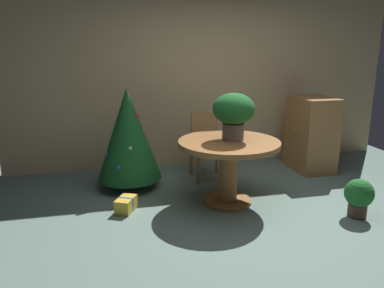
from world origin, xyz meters
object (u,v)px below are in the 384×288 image
(wooden_cabinet, at_px, (311,134))
(potted_plant, at_px, (359,196))
(holiday_tree, at_px, (128,134))
(round_dining_table, at_px, (229,157))
(wooden_chair_far, at_px, (207,141))
(flower_vase, at_px, (234,112))
(gift_box_gold, at_px, (126,204))

(wooden_cabinet, bearing_deg, potted_plant, -102.24)
(holiday_tree, relative_size, wooden_cabinet, 1.20)
(round_dining_table, bearing_deg, holiday_tree, 143.94)
(wooden_chair_far, distance_m, wooden_cabinet, 1.60)
(round_dining_table, relative_size, wooden_cabinet, 1.07)
(wooden_cabinet, xyz_separation_m, potted_plant, (-0.35, -1.61, -0.31))
(round_dining_table, relative_size, flower_vase, 2.17)
(round_dining_table, distance_m, wooden_cabinet, 1.85)
(round_dining_table, height_order, holiday_tree, holiday_tree)
(gift_box_gold, distance_m, potted_plant, 2.55)
(flower_vase, relative_size, wooden_chair_far, 0.59)
(potted_plant, bearing_deg, round_dining_table, 151.31)
(potted_plant, bearing_deg, gift_box_gold, 163.51)
(flower_vase, distance_m, gift_box_gold, 1.61)
(potted_plant, bearing_deg, wooden_chair_far, 127.47)
(flower_vase, height_order, holiday_tree, holiday_tree)
(round_dining_table, height_order, wooden_cabinet, wooden_cabinet)
(wooden_cabinet, bearing_deg, wooden_chair_far, 178.97)
(gift_box_gold, relative_size, potted_plant, 0.75)
(flower_vase, xyz_separation_m, gift_box_gold, (-1.25, -0.01, -1.01))
(holiday_tree, bearing_deg, wooden_chair_far, 8.26)
(wooden_cabinet, distance_m, potted_plant, 1.67)
(flower_vase, bearing_deg, potted_plant, -31.49)
(flower_vase, distance_m, wooden_chair_far, 1.07)
(wooden_chair_far, bearing_deg, round_dining_table, -90.00)
(wooden_chair_far, xyz_separation_m, holiday_tree, (-1.09, -0.16, 0.20))
(wooden_chair_far, relative_size, wooden_cabinet, 0.84)
(flower_vase, distance_m, potted_plant, 1.63)
(flower_vase, relative_size, holiday_tree, 0.41)
(flower_vase, distance_m, wooden_cabinet, 1.85)
(round_dining_table, xyz_separation_m, potted_plant, (1.25, -0.69, -0.32))
(round_dining_table, relative_size, potted_plant, 2.73)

